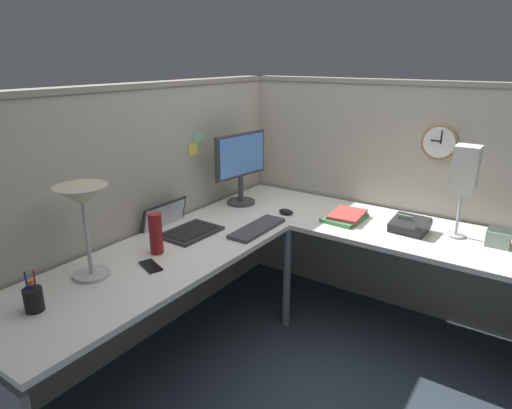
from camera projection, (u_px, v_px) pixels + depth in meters
name	position (u px, v px, depth m)	size (l,w,h in m)	color
ground_plane	(294.00, 345.00, 2.77)	(6.80, 6.80, 0.00)	#2D3842
cubicle_wall_back	(145.00, 216.00, 2.69)	(2.57, 0.12, 1.58)	#A8A393
cubicle_wall_right	(393.00, 197.00, 3.05)	(0.12, 2.37, 1.58)	#A8A393
desk	(292.00, 264.00, 2.43)	(2.35, 2.15, 0.73)	silver
monitor	(241.00, 163.00, 3.03)	(0.46, 0.20, 0.50)	#38383D
laptop	(179.00, 226.00, 2.64)	(0.35, 0.39, 0.22)	#232326
keyboard	(257.00, 228.00, 2.64)	(0.43, 0.14, 0.02)	#38383D
computer_mouse	(286.00, 212.00, 2.90)	(0.06, 0.10, 0.03)	black
desk_lamp_dome	(83.00, 203.00, 1.98)	(0.24, 0.24, 0.44)	#B7BABF
pen_cup	(33.00, 299.00, 1.79)	(0.08, 0.08, 0.18)	black
cell_phone	(151.00, 266.00, 2.18)	(0.07, 0.14, 0.01)	black
thermos_flask	(156.00, 234.00, 2.30)	(0.07, 0.07, 0.22)	maroon
office_phone	(411.00, 226.00, 2.61)	(0.20, 0.22, 0.11)	#232326
book_stack	(346.00, 216.00, 2.81)	(0.30, 0.23, 0.04)	#3F7F4C
desk_lamp_paper	(465.00, 172.00, 2.43)	(0.13, 0.13, 0.53)	#B7BABF
tissue_box	(499.00, 238.00, 2.42)	(0.12, 0.12, 0.09)	#8CAD99
wall_clock	(440.00, 142.00, 2.73)	(0.04, 0.22, 0.22)	olive
pinned_note_leftmost	(199.00, 138.00, 2.90)	(0.11, 0.00, 0.06)	#8CCC99
pinned_note_middle	(193.00, 150.00, 2.87)	(0.08, 0.00, 0.08)	#EAD84C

